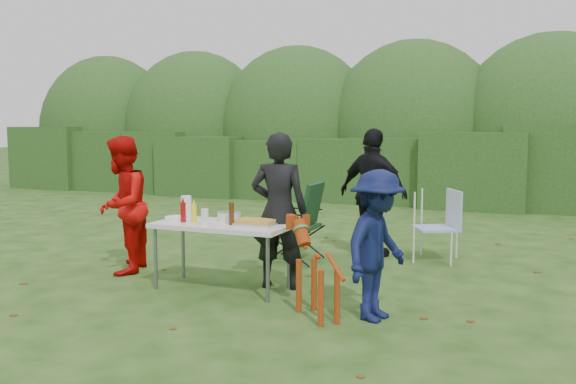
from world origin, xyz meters
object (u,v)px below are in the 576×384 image
at_px(person_black_puffy, 373,193).
at_px(child, 377,245).
at_px(person_cook, 279,211).
at_px(person_red_jacket, 122,205).
at_px(ketchup_bottle, 183,212).
at_px(beer_bottle, 231,214).
at_px(mustard_bottle, 194,214).
at_px(paper_towel_roll, 186,207).
at_px(folding_table, 222,228).
at_px(camping_chair, 295,221).
at_px(dog, 317,271).
at_px(lawn_chair, 436,225).

relative_size(person_black_puffy, child, 1.26).
relative_size(person_cook, child, 1.24).
distance_m(person_red_jacket, ketchup_bottle, 1.12).
bearing_deg(beer_bottle, mustard_bottle, -177.91).
distance_m(person_red_jacket, child, 3.40).
distance_m(child, paper_towel_roll, 2.46).
relative_size(folding_table, child, 1.07).
bearing_deg(camping_chair, mustard_bottle, 72.53).
distance_m(folding_table, camping_chair, 1.64).
relative_size(dog, lawn_chair, 0.98).
bearing_deg(child, folding_table, 92.11).
height_order(folding_table, mustard_bottle, mustard_bottle).
bearing_deg(person_black_puffy, child, 123.12).
bearing_deg(beer_bottle, person_red_jacket, 170.48).
bearing_deg(mustard_bottle, dog, -16.23).
height_order(person_black_puffy, beer_bottle, person_black_puffy).
height_order(person_red_jacket, dog, person_red_jacket).
xyz_separation_m(person_red_jacket, person_black_puffy, (2.60, 2.09, 0.05)).
height_order(person_black_puffy, lawn_chair, person_black_puffy).
relative_size(person_red_jacket, beer_bottle, 7.01).
distance_m(camping_chair, mustard_bottle, 1.80).
bearing_deg(person_cook, mustard_bottle, 14.19).
distance_m(mustard_bottle, beer_bottle, 0.46).
xyz_separation_m(folding_table, dog, (1.31, -0.55, -0.24)).
height_order(folding_table, camping_chair, camping_chair).
bearing_deg(person_black_puffy, camping_chair, 54.99).
bearing_deg(person_black_puffy, paper_towel_roll, 70.03).
relative_size(camping_chair, beer_bottle, 4.48).
height_order(person_cook, paper_towel_roll, person_cook).
height_order(child, ketchup_bottle, child).
xyz_separation_m(lawn_chair, beer_bottle, (-1.79, -2.44, 0.38)).
xyz_separation_m(child, lawn_chair, (0.10, 2.76, -0.22)).
height_order(lawn_chair, paper_towel_roll, paper_towel_roll).
xyz_separation_m(dog, camping_chair, (-1.11, 2.17, 0.09)).
distance_m(mustard_bottle, ketchup_bottle, 0.13).
bearing_deg(person_cook, person_black_puffy, -115.73).
xyz_separation_m(folding_table, person_black_puffy, (1.09, 2.30, 0.20)).
relative_size(person_black_puffy, dog, 1.88).
relative_size(child, ketchup_bottle, 6.38).
bearing_deg(lawn_chair, child, 59.03).
relative_size(camping_chair, lawn_chair, 1.11).
distance_m(folding_table, beer_bottle, 0.24).
xyz_separation_m(person_black_puffy, paper_towel_roll, (-1.65, -2.14, -0.02)).
bearing_deg(mustard_bottle, camping_chair, 73.34).
distance_m(folding_table, dog, 1.44).
relative_size(person_black_puffy, ketchup_bottle, 8.05).
distance_m(dog, lawn_chair, 2.99).
xyz_separation_m(camping_chair, paper_towel_roll, (-0.76, -1.46, 0.33)).
bearing_deg(lawn_chair, person_black_puffy, -23.89).
xyz_separation_m(person_cook, paper_towel_roll, (-1.10, -0.15, 0.00)).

